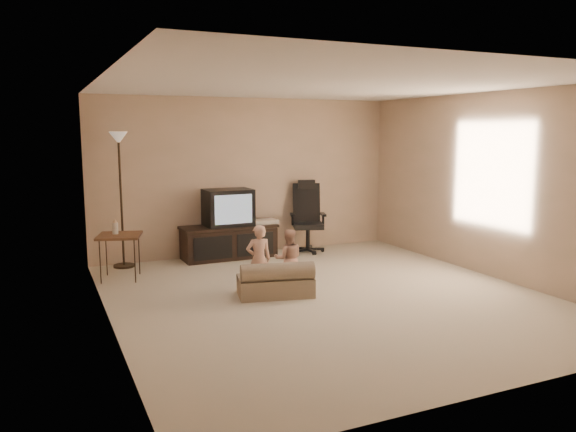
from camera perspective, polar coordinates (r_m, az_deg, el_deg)
name	(u,v)px	position (r m, az deg, el deg)	size (l,w,h in m)	color
floor	(327,297)	(6.84, 4.00, -8.17)	(5.50, 5.50, 0.00)	#BBB095
room_shell	(329,171)	(6.57, 4.14, 4.62)	(5.50, 5.50, 5.50)	white
tv_stand	(229,230)	(8.82, -6.01, -1.38)	(1.53, 0.58, 1.09)	black
office_chair	(307,226)	(9.26, 1.98, -1.04)	(0.69, 0.71, 1.17)	black
side_table	(119,236)	(7.83, -16.80, -1.95)	(0.68, 0.68, 0.82)	brown
floor_lamp	(120,169)	(8.41, -16.72, 4.59)	(0.31, 0.31, 1.97)	black
child_sofa	(276,282)	(6.80, -1.23, -6.72)	(0.98, 0.69, 0.44)	#8B745E
toddler_left	(259,260)	(6.84, -2.99, -4.44)	(0.31, 0.23, 0.86)	#DEA68B
toddler_right	(288,259)	(7.12, 0.05, -4.35)	(0.37, 0.20, 0.75)	#DEA68B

